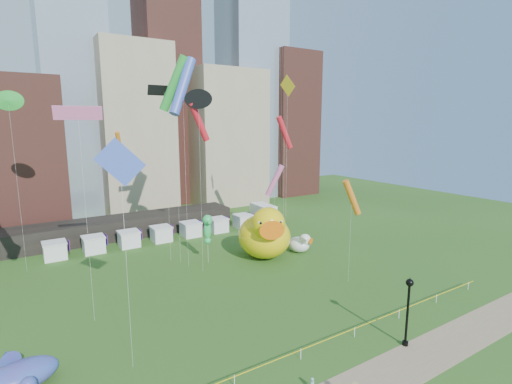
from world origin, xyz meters
TOP-DOWN VIEW (x-y plane):
  - ground at (0.00, 0.00)m, footprint 160.00×160.00m
  - skyline at (2.25, 61.06)m, footprint 101.00×23.00m
  - crane_right at (30.89, 64.00)m, footprint 23.00×1.00m
  - pavilion at (-4.00, 42.00)m, footprint 38.00×6.00m
  - vendor_tents at (1.02, 36.00)m, footprint 33.24×2.80m
  - caution_tape at (0.00, 0.00)m, footprint 50.00×0.06m
  - big_duck at (10.50, 20.75)m, footprint 9.96×10.94m
  - small_duck at (16.13, 20.07)m, footprint 3.75×4.07m
  - seahorse_green at (3.11, 23.30)m, footprint 1.56×1.83m
  - seahorse_purple at (11.00, 20.25)m, footprint 1.30×1.49m
  - whale_inflatable at (-18.88, 7.95)m, footprint 5.71×6.75m
  - lamppost at (8.64, -3.20)m, footprint 0.63×0.63m
  - box_truck at (21.60, 37.32)m, footprint 3.37×7.62m
  - toddler at (-1.57, -3.20)m, footprint 0.39×0.34m
  - kite_0 at (1.63, 21.87)m, footprint 2.88×1.23m
  - kite_1 at (-12.62, 15.26)m, footprint 3.93×1.22m
  - kite_2 at (1.22, 20.96)m, footprint 1.86×1.76m
  - kite_3 at (-17.51, 32.76)m, footprint 2.19×1.31m
  - kite_5 at (-11.47, 6.12)m, footprint 3.34×0.93m
  - kite_6 at (14.25, 8.78)m, footprint 2.57×1.30m
  - kite_8 at (17.74, 26.35)m, footprint 3.00×0.95m
  - kite_9 at (17.71, 28.77)m, footprint 2.82×2.82m
  - kite_10 at (-0.89, 26.69)m, footprint 4.16×0.76m
  - kite_11 at (0.03, 25.47)m, footprint 3.85×3.56m
  - kite_12 at (15.62, 22.91)m, footprint 0.34×3.00m
  - kite_13 at (0.45, 23.77)m, footprint 4.37×2.66m
  - kite_14 at (-5.99, 29.80)m, footprint 1.37×1.91m

SIDE VIEW (x-z plane):
  - ground at x=0.00m, z-range 0.00..0.00m
  - toddler at x=-1.57m, z-range 0.02..0.94m
  - caution_tape at x=0.00m, z-range 0.23..1.13m
  - whale_inflatable at x=-18.88m, z-range -0.10..2.22m
  - vendor_tents at x=1.02m, z-range -0.09..2.31m
  - small_duck at x=16.13m, z-range -0.12..2.72m
  - pavilion at x=-4.00m, z-range 0.00..3.20m
  - box_truck at x=21.60m, z-range 0.04..3.22m
  - seahorse_purple at x=11.00m, z-range 0.85..5.17m
  - big_duck at x=10.50m, z-range -0.31..7.32m
  - lamppost at x=8.64m, z-range 0.67..6.71m
  - seahorse_green at x=3.11m, z-range 1.64..8.23m
  - kite_9 at x=17.71m, z-range 3.32..15.22m
  - kite_6 at x=14.25m, z-range 4.01..16.24m
  - kite_5 at x=-11.47m, z-range 6.83..24.29m
  - kite_14 at x=-5.99m, z-range 7.07..24.46m
  - kite_8 at x=17.74m, z-range 7.21..26.73m
  - kite_0 at x=1.63m, z-range 8.07..28.98m
  - kite_1 at x=-12.62m, z-range 9.25..29.10m
  - kite_3 at x=-17.51m, z-range 9.87..32.00m
  - kite_2 at x=1.22m, z-range 9.97..32.26m
  - skyline at x=2.25m, z-range -12.56..55.44m
  - kite_10 at x=-0.89m, z-range 10.79..33.82m
  - kite_13 at x=0.45m, z-range 9.58..35.94m
  - kite_12 at x=15.62m, z-range 10.50..35.52m
  - kite_11 at x=0.03m, z-range 9.87..36.55m
  - crane_right at x=30.89m, z-range 8.90..84.90m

